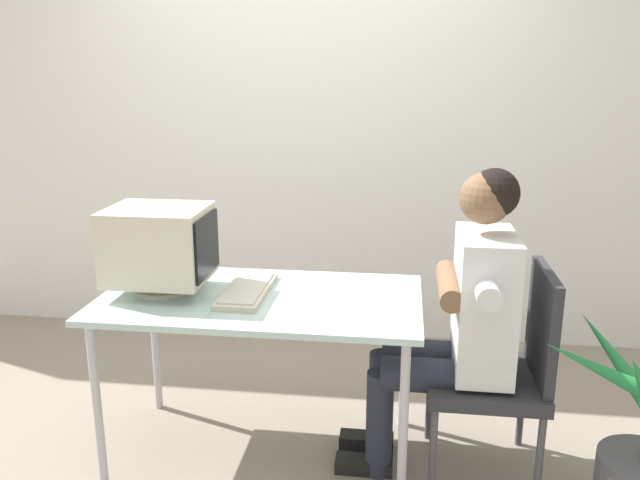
# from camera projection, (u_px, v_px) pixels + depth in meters

# --- Properties ---
(ground_plane) EXTENTS (12.00, 12.00, 0.00)m
(ground_plane) POSITION_uv_depth(u_px,v_px,m) (264.00, 451.00, 2.84)
(ground_plane) COLOR gray
(wall_back) EXTENTS (8.00, 0.10, 3.00)m
(wall_back) POSITION_uv_depth(u_px,v_px,m) (360.00, 94.00, 3.75)
(wall_back) COLOR silver
(wall_back) RESTS_ON ground_plane
(desk) EXTENTS (1.33, 0.73, 0.73)m
(desk) POSITION_uv_depth(u_px,v_px,m) (261.00, 309.00, 2.66)
(desk) COLOR #B7B7BC
(desk) RESTS_ON ground_plane
(crt_monitor) EXTENTS (0.41, 0.34, 0.36)m
(crt_monitor) POSITION_uv_depth(u_px,v_px,m) (159.00, 245.00, 2.65)
(crt_monitor) COLOR beige
(crt_monitor) RESTS_ON desk
(keyboard) EXTENTS (0.18, 0.45, 0.03)m
(keyboard) POSITION_uv_depth(u_px,v_px,m) (247.00, 290.00, 2.67)
(keyboard) COLOR beige
(keyboard) RESTS_ON desk
(office_chair) EXTENTS (0.46, 0.46, 0.89)m
(office_chair) POSITION_uv_depth(u_px,v_px,m) (503.00, 364.00, 2.59)
(office_chair) COLOR #4C4C51
(office_chair) RESTS_ON ground_plane
(person_seated) EXTENTS (0.69, 0.60, 1.28)m
(person_seated) POSITION_uv_depth(u_px,v_px,m) (459.00, 314.00, 2.56)
(person_seated) COLOR silver
(person_seated) RESTS_ON ground_plane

